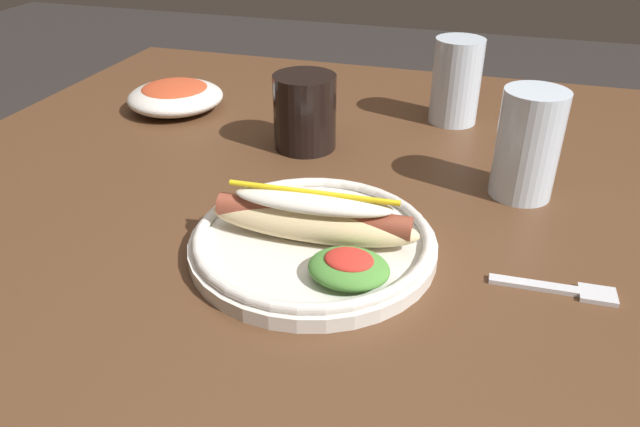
# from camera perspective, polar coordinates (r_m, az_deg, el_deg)

# --- Properties ---
(dining_table) EXTENTS (1.21, 1.05, 0.74)m
(dining_table) POSITION_cam_1_polar(r_m,az_deg,el_deg) (0.83, 2.66, -3.02)
(dining_table) COLOR #51331E
(dining_table) RESTS_ON ground_plane
(hot_dog_plate) EXTENTS (0.27, 0.27, 0.08)m
(hot_dog_plate) POSITION_cam_1_polar(r_m,az_deg,el_deg) (0.63, -0.61, -2.14)
(hot_dog_plate) COLOR silver
(hot_dog_plate) RESTS_ON dining_table
(fork) EXTENTS (0.12, 0.03, 0.00)m
(fork) POSITION_cam_1_polar(r_m,az_deg,el_deg) (0.64, 22.18, -6.73)
(fork) COLOR silver
(fork) RESTS_ON dining_table
(soda_cup) EXTENTS (0.09, 0.09, 0.11)m
(soda_cup) POSITION_cam_1_polar(r_m,az_deg,el_deg) (0.87, -1.46, 9.65)
(soda_cup) COLOR black
(soda_cup) RESTS_ON dining_table
(water_cup) EXTENTS (0.08, 0.08, 0.14)m
(water_cup) POSITION_cam_1_polar(r_m,az_deg,el_deg) (0.77, 19.20, 6.23)
(water_cup) COLOR silver
(water_cup) RESTS_ON dining_table
(extra_cup) EXTENTS (0.08, 0.08, 0.13)m
(extra_cup) POSITION_cam_1_polar(r_m,az_deg,el_deg) (0.99, 12.84, 12.19)
(extra_cup) COLOR silver
(extra_cup) RESTS_ON dining_table
(side_bowl) EXTENTS (0.16, 0.16, 0.05)m
(side_bowl) POSITION_cam_1_polar(r_m,az_deg,el_deg) (1.05, -13.62, 10.86)
(side_bowl) COLOR silver
(side_bowl) RESTS_ON dining_table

